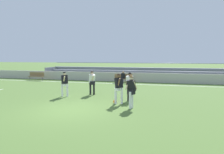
{
  "coord_description": "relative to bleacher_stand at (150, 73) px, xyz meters",
  "views": [
    {
      "loc": [
        4.33,
        -8.86,
        2.56
      ],
      "look_at": [
        1.06,
        3.87,
        1.27
      ],
      "focal_mm": 32.39,
      "sensor_mm": 36.0,
      "label": 1
    }
  ],
  "objects": [
    {
      "name": "bench_near_wall_gap",
      "position": [
        -2.33,
        -3.28,
        -0.21
      ],
      "size": [
        1.8,
        0.4,
        0.9
      ],
      "color": "olive",
      "rests_on": "ground"
    },
    {
      "name": "sideline_wall",
      "position": [
        -2.82,
        -2.0,
        -0.28
      ],
      "size": [
        48.0,
        0.16,
        0.96
      ],
      "primitive_type": "cube",
      "color": "#BCB7AD",
      "rests_on": "ground"
    },
    {
      "name": "player_dark_wide_left",
      "position": [
        -0.84,
        -12.1,
        0.24
      ],
      "size": [
        0.5,
        0.65,
        1.68
      ],
      "color": "white",
      "rests_on": "ground"
    },
    {
      "name": "player_white_dropping_back",
      "position": [
        -3.2,
        -9.83,
        0.2
      ],
      "size": [
        0.53,
        0.69,
        1.62
      ],
      "color": "black",
      "rests_on": "ground"
    },
    {
      "name": "player_dark_on_ball",
      "position": [
        -4.71,
        -10.88,
        0.2
      ],
      "size": [
        0.5,
        0.73,
        1.62
      ],
      "color": "white",
      "rests_on": "ground"
    },
    {
      "name": "bleacher_stand",
      "position": [
        0.0,
        0.0,
        0.0
      ],
      "size": [
        24.65,
        2.89,
        1.89
      ],
      "color": "#9EA3AD",
      "rests_on": "ground"
    },
    {
      "name": "field_line_sideline",
      "position": [
        -2.82,
        -3.8,
        -0.75
      ],
      "size": [
        44.0,
        0.12,
        0.01
      ],
      "primitive_type": "cube",
      "color": "white",
      "rests_on": "ground"
    },
    {
      "name": "bench_far_right",
      "position": [
        -12.13,
        -3.28,
        -0.21
      ],
      "size": [
        1.8,
        0.4,
        0.9
      ],
      "color": "olive",
      "rests_on": "ground"
    },
    {
      "name": "spectator_seated",
      "position": [
        -2.33,
        -3.4,
        -0.06
      ],
      "size": [
        0.36,
        0.42,
        1.21
      ],
      "color": "#2D2D38",
      "rests_on": "ground"
    },
    {
      "name": "soccer_ball",
      "position": [
        -1.05,
        -12.03,
        -0.65
      ],
      "size": [
        0.22,
        0.22,
        0.22
      ],
      "primitive_type": "sphere",
      "color": "orange",
      "rests_on": "ground"
    },
    {
      "name": "player_white_challenging",
      "position": [
        -0.41,
        -11.01,
        0.25
      ],
      "size": [
        0.5,
        0.41,
        1.68
      ],
      "color": "black",
      "rests_on": "ground"
    },
    {
      "name": "ground_plane",
      "position": [
        -2.82,
        -13.87,
        -0.76
      ],
      "size": [
        160.0,
        160.0,
        0.0
      ],
      "primitive_type": "plane",
      "color": "#4C6B30"
    },
    {
      "name": "player_dark_pressing_high",
      "position": [
        -0.03,
        -12.84,
        0.22
      ],
      "size": [
        0.61,
        0.45,
        1.65
      ],
      "color": "white",
      "rests_on": "ground"
    }
  ]
}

